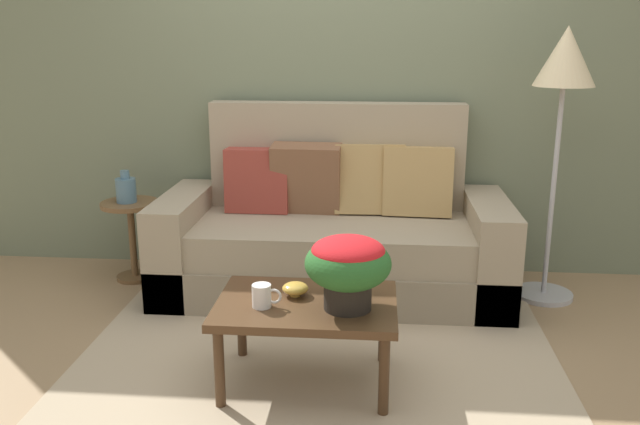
{
  "coord_description": "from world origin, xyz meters",
  "views": [
    {
      "loc": [
        0.27,
        -3.15,
        1.59
      ],
      "look_at": [
        -0.02,
        0.16,
        0.68
      ],
      "focal_mm": 37.03,
      "sensor_mm": 36.0,
      "label": 1
    }
  ],
  "objects_px": {
    "couch": "(334,235)",
    "floor_lamp": "(564,81)",
    "side_table": "(131,226)",
    "table_vase": "(126,189)",
    "potted_plant": "(348,264)",
    "snack_bowl": "(295,289)",
    "coffee_table": "(306,311)",
    "coffee_mug": "(262,296)"
  },
  "relations": [
    {
      "from": "side_table",
      "to": "potted_plant",
      "type": "bearing_deg",
      "value": -41.72
    },
    {
      "from": "side_table",
      "to": "table_vase",
      "type": "height_order",
      "value": "table_vase"
    },
    {
      "from": "couch",
      "to": "floor_lamp",
      "type": "bearing_deg",
      "value": -1.31
    },
    {
      "from": "floor_lamp",
      "to": "snack_bowl",
      "type": "relative_size",
      "value": 13.43
    },
    {
      "from": "potted_plant",
      "to": "snack_bowl",
      "type": "height_order",
      "value": "potted_plant"
    },
    {
      "from": "potted_plant",
      "to": "snack_bowl",
      "type": "relative_size",
      "value": 3.12
    },
    {
      "from": "snack_bowl",
      "to": "side_table",
      "type": "bearing_deg",
      "value": 135.81
    },
    {
      "from": "coffee_mug",
      "to": "potted_plant",
      "type": "bearing_deg",
      "value": 2.72
    },
    {
      "from": "side_table",
      "to": "coffee_mug",
      "type": "xyz_separation_m",
      "value": [
        1.1,
        -1.33,
        0.1
      ]
    },
    {
      "from": "couch",
      "to": "snack_bowl",
      "type": "distance_m",
      "value": 1.15
    },
    {
      "from": "coffee_table",
      "to": "potted_plant",
      "type": "relative_size",
      "value": 2.15
    },
    {
      "from": "side_table",
      "to": "floor_lamp",
      "type": "bearing_deg",
      "value": -1.74
    },
    {
      "from": "snack_bowl",
      "to": "table_vase",
      "type": "height_order",
      "value": "table_vase"
    },
    {
      "from": "table_vase",
      "to": "coffee_mug",
      "type": "bearing_deg",
      "value": -49.95
    },
    {
      "from": "snack_bowl",
      "to": "table_vase",
      "type": "relative_size",
      "value": 0.58
    },
    {
      "from": "couch",
      "to": "floor_lamp",
      "type": "relative_size",
      "value": 1.31
    },
    {
      "from": "potted_plant",
      "to": "table_vase",
      "type": "height_order",
      "value": "potted_plant"
    },
    {
      "from": "couch",
      "to": "floor_lamp",
      "type": "xyz_separation_m",
      "value": [
        1.31,
        -0.03,
        0.96
      ]
    },
    {
      "from": "coffee_table",
      "to": "potted_plant",
      "type": "bearing_deg",
      "value": -18.11
    },
    {
      "from": "coffee_table",
      "to": "snack_bowl",
      "type": "distance_m",
      "value": 0.12
    },
    {
      "from": "coffee_table",
      "to": "snack_bowl",
      "type": "xyz_separation_m",
      "value": [
        -0.06,
        0.06,
        0.08
      ]
    },
    {
      "from": "couch",
      "to": "potted_plant",
      "type": "height_order",
      "value": "couch"
    },
    {
      "from": "couch",
      "to": "coffee_mug",
      "type": "relative_size",
      "value": 16.09
    },
    {
      "from": "coffee_table",
      "to": "snack_bowl",
      "type": "bearing_deg",
      "value": 134.4
    },
    {
      "from": "table_vase",
      "to": "coffee_table",
      "type": "bearing_deg",
      "value": -43.77
    },
    {
      "from": "floor_lamp",
      "to": "table_vase",
      "type": "distance_m",
      "value": 2.74
    },
    {
      "from": "snack_bowl",
      "to": "coffee_mug",
      "type": "bearing_deg",
      "value": -132.76
    },
    {
      "from": "side_table",
      "to": "coffee_mug",
      "type": "relative_size",
      "value": 4.0
    },
    {
      "from": "side_table",
      "to": "snack_bowl",
      "type": "bearing_deg",
      "value": -44.19
    },
    {
      "from": "coffee_table",
      "to": "side_table",
      "type": "xyz_separation_m",
      "value": [
        -1.28,
        1.25,
        0.0
      ]
    },
    {
      "from": "side_table",
      "to": "coffee_mug",
      "type": "distance_m",
      "value": 1.73
    },
    {
      "from": "coffee_table",
      "to": "floor_lamp",
      "type": "distance_m",
      "value": 2.03
    },
    {
      "from": "side_table",
      "to": "potted_plant",
      "type": "distance_m",
      "value": 1.99
    },
    {
      "from": "side_table",
      "to": "floor_lamp",
      "type": "xyz_separation_m",
      "value": [
        2.64,
        -0.08,
        0.95
      ]
    },
    {
      "from": "snack_bowl",
      "to": "couch",
      "type": "bearing_deg",
      "value": 85.01
    },
    {
      "from": "snack_bowl",
      "to": "table_vase",
      "type": "xyz_separation_m",
      "value": [
        -1.24,
        1.18,
        0.16
      ]
    },
    {
      "from": "coffee_mug",
      "to": "coffee_table",
      "type": "bearing_deg",
      "value": 23.11
    },
    {
      "from": "couch",
      "to": "floor_lamp",
      "type": "distance_m",
      "value": 1.63
    },
    {
      "from": "side_table",
      "to": "snack_bowl",
      "type": "distance_m",
      "value": 1.71
    },
    {
      "from": "potted_plant",
      "to": "side_table",
      "type": "bearing_deg",
      "value": 138.28
    },
    {
      "from": "side_table",
      "to": "table_vase",
      "type": "xyz_separation_m",
      "value": [
        -0.01,
        -0.01,
        0.25
      ]
    },
    {
      "from": "couch",
      "to": "coffee_table",
      "type": "height_order",
      "value": "couch"
    }
  ]
}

